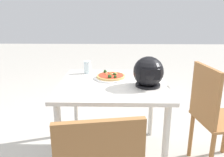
# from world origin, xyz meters

# --- Properties ---
(ground_plane) EXTENTS (14.00, 14.00, 0.00)m
(ground_plane) POSITION_xyz_m (0.00, 0.00, 0.00)
(ground_plane) COLOR #B2ADA3
(dining_table) EXTENTS (0.91, 0.86, 0.71)m
(dining_table) POSITION_xyz_m (0.00, 0.00, 0.61)
(dining_table) COLOR beige
(dining_table) RESTS_ON ground
(pizza_plate) EXTENTS (0.31, 0.31, 0.01)m
(pizza_plate) POSITION_xyz_m (0.02, -0.14, 0.71)
(pizza_plate) COLOR white
(pizza_plate) RESTS_ON dining_table
(pizza) EXTENTS (0.26, 0.26, 0.05)m
(pizza) POSITION_xyz_m (0.02, -0.14, 0.73)
(pizza) COLOR tan
(pizza) RESTS_ON pizza_plate
(motorcycle_helmet) EXTENTS (0.25, 0.25, 0.25)m
(motorcycle_helmet) POSITION_xyz_m (-0.29, 0.07, 0.83)
(motorcycle_helmet) COLOR black
(motorcycle_helmet) RESTS_ON dining_table
(drinking_glass) EXTENTS (0.07, 0.07, 0.12)m
(drinking_glass) POSITION_xyz_m (0.26, -0.31, 0.77)
(drinking_glass) COLOR silver
(drinking_glass) RESTS_ON dining_table
(chair_side) EXTENTS (0.46, 0.46, 0.90)m
(chair_side) POSITION_xyz_m (-0.82, 0.15, 0.51)
(chair_side) COLOR #996638
(chair_side) RESTS_ON ground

